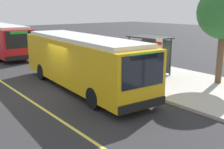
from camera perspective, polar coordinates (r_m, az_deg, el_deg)
The scene contains 10 objects.
ground_plane at distance 15.76m, azimuth -10.05°, elevation -3.06°, with size 120.00×120.00×0.00m, color #2B2B2D.
sidewalk_curb at distance 19.18m, azimuth 5.92°, elevation 0.27°, with size 44.00×6.40×0.15m, color #B7B2A8.
lane_stripe_center at distance 14.91m, azimuth -17.54°, elevation -4.43°, with size 36.00×0.14×0.01m, color #E0D64C.
transit_bus_main at distance 15.53m, azimuth -6.32°, elevation 2.96°, with size 10.80×3.25×2.95m.
transit_bus_second at distance 28.86m, azimuth -21.89°, elevation 6.90°, with size 11.20×2.96×2.95m.
bus_shelter at distance 18.84m, azimuth 7.64°, elevation 5.69°, with size 2.90×1.60×2.48m.
waiting_bench at distance 18.71m, azimuth 7.94°, elevation 1.63°, with size 1.60×0.48×0.95m.
route_sign_post at distance 14.87m, azimuth 9.63°, elevation 3.71°, with size 0.44×0.08×2.80m.
pedestrian_commuter at distance 16.54m, azimuth 3.26°, elevation 1.90°, with size 0.24×0.40×1.69m.
street_tree_near_shelter at distance 17.00m, azimuth 22.13°, elevation 11.73°, with size 3.01×3.01×5.59m.
Camera 1 is at (13.41, -7.01, 4.42)m, focal length 44.32 mm.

